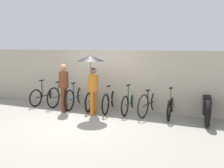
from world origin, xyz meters
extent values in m
plane|color=gray|center=(0.00, 0.00, 0.00)|extent=(30.00, 30.00, 0.00)
cube|color=#B2A893|center=(0.00, 1.86, 1.05)|extent=(13.90, 0.12, 2.10)
torus|color=black|center=(-2.38, 2.06, 0.33)|extent=(0.10, 0.66, 0.66)
torus|color=black|center=(-2.46, 0.97, 0.33)|extent=(0.10, 0.66, 0.66)
cylinder|color=black|center=(-2.42, 1.51, 0.33)|extent=(0.11, 1.09, 0.04)
cylinder|color=black|center=(-2.43, 1.32, 0.63)|extent=(0.04, 0.04, 0.61)
cube|color=black|center=(-2.43, 1.32, 0.95)|extent=(0.10, 0.21, 0.03)
cylinder|color=black|center=(-2.38, 2.06, 0.68)|extent=(0.04, 0.04, 0.71)
cylinder|color=black|center=(-2.38, 2.06, 1.04)|extent=(0.44, 0.06, 0.03)
torus|color=black|center=(-1.73, 2.05, 0.38)|extent=(0.05, 0.76, 0.76)
torus|color=black|center=(-1.73, 1.05, 0.38)|extent=(0.05, 0.76, 0.76)
cylinder|color=#19662D|center=(-1.73, 1.55, 0.38)|extent=(0.04, 0.99, 0.04)
cylinder|color=#19662D|center=(-1.73, 1.37, 0.64)|extent=(0.04, 0.04, 0.52)
cube|color=black|center=(-1.73, 1.37, 0.92)|extent=(0.09, 0.20, 0.03)
cylinder|color=#19662D|center=(-1.73, 2.05, 0.73)|extent=(0.04, 0.04, 0.70)
cylinder|color=#19662D|center=(-1.73, 2.05, 1.08)|extent=(0.44, 0.03, 0.03)
torus|color=black|center=(-1.09, 1.99, 0.37)|extent=(0.12, 0.75, 0.75)
torus|color=black|center=(-0.99, 0.95, 0.37)|extent=(0.12, 0.75, 0.75)
cylinder|color=#19478C|center=(-1.04, 1.47, 0.37)|extent=(0.13, 1.04, 0.04)
cylinder|color=#19478C|center=(-1.02, 1.29, 0.64)|extent=(0.04, 0.04, 0.54)
cube|color=black|center=(-1.02, 1.29, 0.92)|extent=(0.11, 0.21, 0.03)
cylinder|color=#19478C|center=(-1.09, 1.99, 0.73)|extent=(0.04, 0.04, 0.71)
cylinder|color=#19478C|center=(-1.09, 1.99, 1.09)|extent=(0.44, 0.07, 0.03)
torus|color=black|center=(-0.43, 1.98, 0.35)|extent=(0.18, 0.70, 0.70)
torus|color=black|center=(-0.26, 1.00, 0.35)|extent=(0.18, 0.70, 0.70)
cylinder|color=#19662D|center=(-0.35, 1.49, 0.35)|extent=(0.20, 0.99, 0.04)
cylinder|color=#19662D|center=(-0.32, 1.32, 0.61)|extent=(0.04, 0.04, 0.52)
cube|color=black|center=(-0.32, 1.32, 0.88)|extent=(0.12, 0.21, 0.03)
cylinder|color=#19662D|center=(-0.43, 1.98, 0.67)|extent=(0.04, 0.04, 0.64)
cylinder|color=#19662D|center=(-0.43, 1.98, 0.99)|extent=(0.44, 0.10, 0.03)
torus|color=black|center=(0.29, 1.98, 0.35)|extent=(0.12, 0.71, 0.71)
torus|color=black|center=(0.40, 0.94, 0.35)|extent=(0.12, 0.71, 0.71)
cylinder|color=#A59E93|center=(0.35, 1.46, 0.35)|extent=(0.14, 1.04, 0.04)
cylinder|color=#A59E93|center=(0.36, 1.27, 0.62)|extent=(0.04, 0.04, 0.53)
cube|color=black|center=(0.36, 1.27, 0.90)|extent=(0.11, 0.21, 0.03)
cylinder|color=#A59E93|center=(0.29, 1.98, 0.72)|extent=(0.04, 0.04, 0.73)
cylinder|color=#A59E93|center=(0.29, 1.98, 1.09)|extent=(0.44, 0.07, 0.03)
torus|color=black|center=(1.04, 2.04, 0.34)|extent=(0.05, 0.67, 0.67)
torus|color=black|center=(1.04, 1.03, 0.34)|extent=(0.05, 0.67, 0.67)
cylinder|color=#19662D|center=(1.04, 1.54, 0.34)|extent=(0.04, 1.01, 0.04)
cylinder|color=#19662D|center=(1.04, 1.36, 0.64)|extent=(0.04, 0.04, 0.61)
cube|color=black|center=(1.04, 1.36, 0.97)|extent=(0.09, 0.20, 0.03)
cylinder|color=#19662D|center=(1.04, 2.04, 0.67)|extent=(0.04, 0.04, 0.66)
cylinder|color=#19662D|center=(1.04, 2.04, 1.00)|extent=(0.44, 0.03, 0.03)
torus|color=black|center=(1.82, 2.02, 0.38)|extent=(0.18, 0.75, 0.76)
torus|color=black|center=(1.64, 1.07, 0.38)|extent=(0.18, 0.75, 0.76)
cylinder|color=black|center=(1.73, 1.54, 0.38)|extent=(0.22, 0.96, 0.04)
cylinder|color=black|center=(1.70, 1.38, 0.60)|extent=(0.04, 0.04, 0.44)
cube|color=black|center=(1.70, 1.38, 0.84)|extent=(0.13, 0.21, 0.03)
cylinder|color=black|center=(1.82, 2.02, 0.70)|extent=(0.04, 0.04, 0.65)
cylinder|color=black|center=(1.82, 2.02, 1.03)|extent=(0.44, 0.11, 0.03)
torus|color=black|center=(2.40, 2.01, 0.33)|extent=(0.08, 0.66, 0.66)
torus|color=black|center=(2.44, 1.03, 0.33)|extent=(0.08, 0.66, 0.66)
cylinder|color=brown|center=(2.42, 1.52, 0.33)|extent=(0.08, 0.98, 0.04)
cylinder|color=brown|center=(2.43, 1.35, 0.64)|extent=(0.04, 0.04, 0.62)
cube|color=black|center=(2.43, 1.35, 0.96)|extent=(0.10, 0.20, 0.03)
cylinder|color=brown|center=(2.40, 2.01, 0.69)|extent=(0.04, 0.04, 0.71)
cylinder|color=brown|center=(2.40, 2.01, 1.04)|extent=(0.44, 0.05, 0.03)
cylinder|color=brown|center=(-1.08, 0.85, 0.42)|extent=(0.13, 0.13, 0.84)
cylinder|color=brown|center=(-1.06, 0.68, 0.42)|extent=(0.13, 0.13, 0.84)
cylinder|color=brown|center=(-1.07, 0.77, 1.12)|extent=(0.32, 0.32, 0.57)
sphere|color=tan|center=(-1.07, 0.77, 1.54)|extent=(0.22, 0.22, 0.22)
cylinder|color=#C66B1E|center=(0.04, 0.91, 0.40)|extent=(0.13, 0.13, 0.79)
cylinder|color=#C66B1E|center=(0.01, 0.73, 0.40)|extent=(0.13, 0.13, 0.79)
cylinder|color=#C66B1E|center=(0.03, 0.82, 1.06)|extent=(0.32, 0.32, 0.54)
sphere|color=#997051|center=(0.03, 0.82, 1.45)|extent=(0.21, 0.21, 0.21)
cylinder|color=#332D28|center=(0.01, 0.69, 1.43)|extent=(0.02, 0.02, 0.68)
cone|color=black|center=(0.01, 0.69, 1.86)|extent=(0.87, 0.87, 0.18)
torus|color=black|center=(3.43, 2.26, 0.39)|extent=(0.18, 0.78, 0.78)
torus|color=black|center=(3.53, 0.88, 0.39)|extent=(0.18, 0.78, 0.78)
cube|color=black|center=(3.48, 1.57, 0.47)|extent=(0.30, 0.77, 0.44)
cube|color=black|center=(3.48, 1.57, 0.72)|extent=(0.26, 0.55, 0.06)
cylinder|color=#B2B2B7|center=(3.43, 2.26, 0.94)|extent=(0.58, 0.08, 0.03)
camera|label=1|loc=(3.65, -6.34, 2.25)|focal=40.00mm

